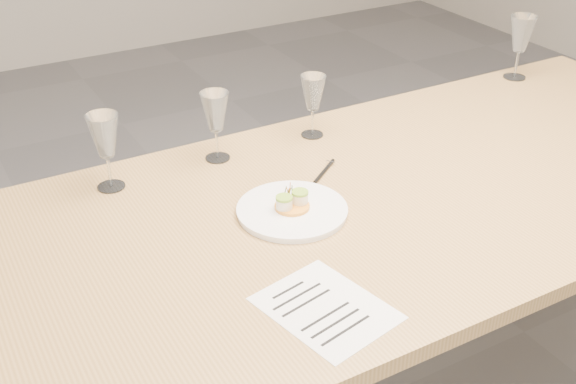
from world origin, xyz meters
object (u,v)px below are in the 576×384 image
recipe_sheet (326,308)px  wine_glass_0 (105,138)px  wine_glass_3 (521,35)px  dining_table (380,216)px  ballpoint_pen (324,171)px  wine_glass_1 (215,113)px  wine_glass_2 (313,94)px  dinner_plate (292,209)px

recipe_sheet → wine_glass_0: size_ratio=1.46×
recipe_sheet → wine_glass_3: wine_glass_3 is taller
dining_table → ballpoint_pen: (-0.07, 0.16, 0.07)m
wine_glass_1 → wine_glass_2: bearing=-0.4°
wine_glass_0 → wine_glass_3: wine_glass_3 is taller
dining_table → wine_glass_2: size_ratio=12.95×
dinner_plate → recipe_sheet: bearing=-109.3°
dinner_plate → wine_glass_3: 1.20m
wine_glass_1 → ballpoint_pen: bearing=-45.2°
dinner_plate → recipe_sheet: (-0.12, -0.34, -0.01)m
dining_table → wine_glass_0: bearing=148.0°
dinner_plate → wine_glass_3: (1.12, 0.40, 0.14)m
wine_glass_0 → wine_glass_3: bearing=2.1°
wine_glass_1 → wine_glass_2: size_ratio=1.05×
ballpoint_pen → dinner_plate: bearing=-179.1°
dinner_plate → recipe_sheet: size_ratio=0.92×
dining_table → recipe_sheet: 0.49m
recipe_sheet → wine_glass_1: 0.71m
recipe_sheet → ballpoint_pen: bearing=46.3°
ballpoint_pen → wine_glass_3: bearing=-21.4°
dinner_plate → wine_glass_0: bearing=135.1°
recipe_sheet → wine_glass_0: bearing=96.0°
wine_glass_2 → wine_glass_1: bearing=179.6°
recipe_sheet → ballpoint_pen: ballpoint_pen is taller
wine_glass_0 → wine_glass_3: size_ratio=0.92×
dinner_plate → ballpoint_pen: dinner_plate is taller
dining_table → wine_glass_1: 0.51m
ballpoint_pen → wine_glass_3: 0.99m
dinner_plate → recipe_sheet: dinner_plate is taller
wine_glass_1 → wine_glass_3: wine_glass_3 is taller
wine_glass_0 → dinner_plate: bearing=-44.9°
recipe_sheet → ballpoint_pen: 0.56m
wine_glass_2 → wine_glass_3: 0.86m
dining_table → wine_glass_2: wine_glass_2 is taller
wine_glass_1 → wine_glass_3: size_ratio=0.89×
ballpoint_pen → wine_glass_2: size_ratio=0.62×
recipe_sheet → wine_glass_1: bearing=71.2°
wine_glass_0 → wine_glass_2: 0.61m
dinner_plate → wine_glass_2: bearing=52.5°
wine_glass_0 → wine_glass_1: (0.31, 0.01, -0.01)m
recipe_sheet → wine_glass_1: size_ratio=1.51×
wine_glass_0 → recipe_sheet: bearing=-72.1°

